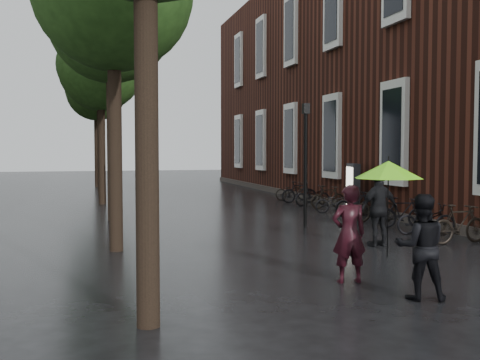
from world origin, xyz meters
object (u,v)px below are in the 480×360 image
object	(u,v)px
parked_bicycles	(349,203)
ad_lightbox	(353,189)
person_black	(421,247)
pedestrian_walking	(379,209)
person_burgundy	(349,234)
lamp_post	(306,153)

from	to	relation	value
parked_bicycles	ad_lightbox	distance (m)	0.61
person_black	pedestrian_walking	size ratio (longest dim) A/B	0.91
person_burgundy	ad_lightbox	xyz separation A→B (m)	(5.09, 9.87, 0.06)
ad_lightbox	pedestrian_walking	bearing A→B (deg)	-96.77
parked_bicycles	ad_lightbox	bearing A→B (deg)	43.01
ad_lightbox	parked_bicycles	bearing A→B (deg)	-122.08
parked_bicycles	pedestrian_walking	bearing A→B (deg)	-110.34
pedestrian_walking	ad_lightbox	size ratio (longest dim) A/B	0.99
lamp_post	ad_lightbox	bearing A→B (deg)	43.37
person_black	parked_bicycles	distance (m)	11.75
lamp_post	person_burgundy	bearing A→B (deg)	-105.90
person_burgundy	parked_bicycles	distance (m)	10.76
person_burgundy	person_black	world-z (taller)	person_burgundy
person_burgundy	lamp_post	bearing A→B (deg)	-101.73
person_black	pedestrian_walking	world-z (taller)	pedestrian_walking
lamp_post	person_black	bearing A→B (deg)	-99.42
person_black	lamp_post	xyz separation A→B (m)	(1.37, 8.27, 1.48)
parked_bicycles	ad_lightbox	world-z (taller)	ad_lightbox
person_burgundy	person_black	size ratio (longest dim) A/B	1.05
person_black	parked_bicycles	size ratio (longest dim) A/B	0.13
person_black	pedestrian_walking	distance (m)	5.03
pedestrian_walking	parked_bicycles	size ratio (longest dim) A/B	0.14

